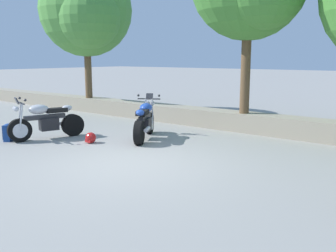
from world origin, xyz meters
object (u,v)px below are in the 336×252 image
motorcycle_blue_centre (145,121)px  leafy_tree_far_left (87,12)px  rider_helmet (91,138)px  motorcycle_silver_near_left (46,121)px  rider_backpack (9,132)px

motorcycle_blue_centre → leafy_tree_far_left: size_ratio=0.35×
motorcycle_blue_centre → rider_helmet: bearing=-120.7°
motorcycle_silver_near_left → rider_backpack: bearing=-126.0°
leafy_tree_far_left → motorcycle_silver_near_left: bearing=-53.6°
rider_helmet → motorcycle_silver_near_left: bearing=-163.5°
motorcycle_silver_near_left → rider_backpack: 0.99m
rider_helmet → leafy_tree_far_left: size_ratio=0.05×
rider_backpack → leafy_tree_far_left: (-2.53, 4.97, 3.71)m
rider_helmet → motorcycle_blue_centre: bearing=59.3°
motorcycle_silver_near_left → rider_backpack: motorcycle_silver_near_left is taller
rider_helmet → leafy_tree_far_left: bearing=139.4°
motorcycle_silver_near_left → rider_backpack: (-0.56, -0.78, -0.24)m
motorcycle_blue_centre → rider_backpack: motorcycle_blue_centre is taller
rider_backpack → motorcycle_silver_near_left: bearing=54.0°
rider_backpack → rider_helmet: rider_backpack is taller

